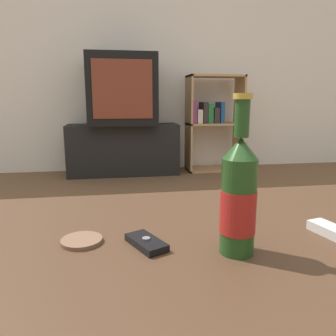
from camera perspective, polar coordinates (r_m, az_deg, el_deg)
back_wall at (r=3.60m, az=-7.98°, el=20.59°), size 8.00×0.05×2.60m
coffee_table at (r=0.63m, az=1.82°, el=-19.54°), size 1.36×0.84×0.46m
tv_stand at (r=3.34m, az=-7.78°, el=3.24°), size 1.09×0.36×0.50m
television at (r=3.30m, az=-8.06°, el=13.25°), size 0.65×0.61×0.66m
bookshelf at (r=3.50m, az=7.56°, el=8.24°), size 0.57×0.30×0.99m
beer_bottle at (r=0.60m, az=12.11°, el=-4.96°), size 0.06×0.06×0.29m
cell_phone at (r=0.64m, az=-3.81°, el=-12.83°), size 0.08×0.10×0.02m
coaster at (r=0.68m, az=-14.80°, el=-12.13°), size 0.08×0.08×0.01m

